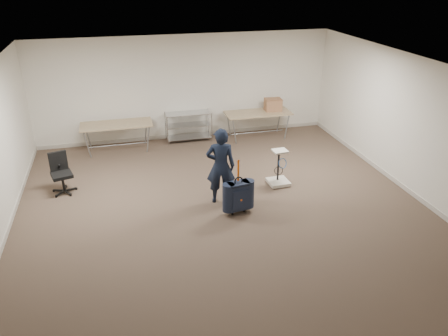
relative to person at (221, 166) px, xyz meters
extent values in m
plane|color=#4B392E|center=(-0.03, -0.67, -0.79)|extent=(9.00, 9.00, 0.00)
plane|color=white|center=(-0.03, 3.83, 0.61)|extent=(8.00, 0.00, 8.00)
plane|color=white|center=(3.97, -0.67, 0.61)|extent=(0.00, 9.00, 9.00)
plane|color=white|center=(-0.03, -0.67, 2.01)|extent=(8.00, 8.00, 0.00)
cube|color=beige|center=(-0.03, 3.82, -0.74)|extent=(8.00, 0.02, 0.10)
cube|color=beige|center=(-4.02, -0.67, -0.74)|extent=(0.02, 9.00, 0.10)
cube|color=beige|center=(3.96, -0.67, -0.74)|extent=(0.02, 9.00, 0.10)
cube|color=#8D7556|center=(-1.93, 3.28, -0.08)|extent=(1.80, 0.75, 0.03)
cylinder|color=gray|center=(-1.93, 3.28, -0.64)|extent=(1.50, 0.02, 0.02)
cylinder|color=gray|center=(-2.68, 2.98, -0.45)|extent=(0.13, 0.04, 0.69)
cylinder|color=gray|center=(-1.18, 2.98, -0.45)|extent=(0.13, 0.04, 0.69)
cylinder|color=gray|center=(-2.68, 3.58, -0.45)|extent=(0.13, 0.04, 0.69)
cylinder|color=gray|center=(-1.18, 3.58, -0.45)|extent=(0.13, 0.04, 0.69)
cube|color=#8D7556|center=(1.87, 3.28, -0.08)|extent=(1.80, 0.75, 0.03)
cylinder|color=gray|center=(1.87, 3.28, -0.64)|extent=(1.50, 0.02, 0.02)
cylinder|color=gray|center=(1.12, 2.98, -0.45)|extent=(0.13, 0.04, 0.69)
cylinder|color=gray|center=(2.62, 2.98, -0.45)|extent=(0.13, 0.04, 0.69)
cylinder|color=gray|center=(1.12, 3.58, -0.45)|extent=(0.13, 0.04, 0.69)
cylinder|color=gray|center=(2.62, 3.58, -0.45)|extent=(0.13, 0.04, 0.69)
cylinder|color=#B8BABF|center=(-0.63, 3.31, -0.39)|extent=(0.02, 0.02, 0.80)
cylinder|color=#B8BABF|center=(0.57, 3.31, -0.39)|extent=(0.02, 0.02, 0.80)
cylinder|color=#B8BABF|center=(-0.63, 3.76, -0.39)|extent=(0.02, 0.02, 0.80)
cylinder|color=#B8BABF|center=(0.57, 3.76, -0.39)|extent=(0.02, 0.02, 0.80)
cube|color=#B8BABF|center=(-0.03, 3.53, -0.69)|extent=(1.20, 0.45, 0.02)
cube|color=#B8BABF|center=(-0.03, 3.53, -0.34)|extent=(1.20, 0.45, 0.02)
cube|color=#B8BABF|center=(-0.03, 3.53, -0.01)|extent=(1.20, 0.45, 0.01)
imported|color=black|center=(0.00, 0.00, 0.00)|extent=(0.65, 0.50, 1.59)
cube|color=black|center=(0.21, -0.54, -0.40)|extent=(0.44, 0.30, 0.57)
cube|color=black|center=(0.21, -0.52, -0.70)|extent=(0.39, 0.22, 0.03)
cylinder|color=black|center=(0.08, -0.56, -0.76)|extent=(0.04, 0.08, 0.08)
cylinder|color=black|center=(0.34, -0.52, -0.76)|extent=(0.04, 0.08, 0.08)
torus|color=black|center=(0.21, -0.54, -0.09)|extent=(0.18, 0.05, 0.18)
cube|color=#EE5B0C|center=(0.21, -0.52, 0.12)|extent=(0.04, 0.01, 0.44)
cylinder|color=black|center=(-3.14, 1.20, -0.75)|extent=(0.53, 0.53, 0.08)
cylinder|color=black|center=(-3.14, 1.20, -0.57)|extent=(0.05, 0.05, 0.35)
cube|color=black|center=(-3.14, 1.20, -0.38)|extent=(0.50, 0.50, 0.07)
cube|color=black|center=(-3.19, 1.39, -0.13)|extent=(0.37, 0.15, 0.42)
cube|color=beige|center=(1.42, 0.43, -0.74)|extent=(0.46, 0.46, 0.07)
cylinder|color=black|center=(1.24, 0.25, -0.78)|extent=(0.05, 0.05, 0.04)
cylinder|color=black|center=(1.42, 0.48, -0.35)|extent=(0.04, 0.04, 0.71)
cube|color=beige|center=(1.42, 0.43, 0.00)|extent=(0.32, 0.28, 0.04)
torus|color=#225CAD|center=(1.46, 0.36, -0.26)|extent=(0.23, 0.10, 0.22)
cube|color=#9F824A|center=(2.32, 3.34, 0.10)|extent=(0.47, 0.37, 0.34)
camera|label=1|loc=(-1.88, -7.60, 3.64)|focal=35.00mm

